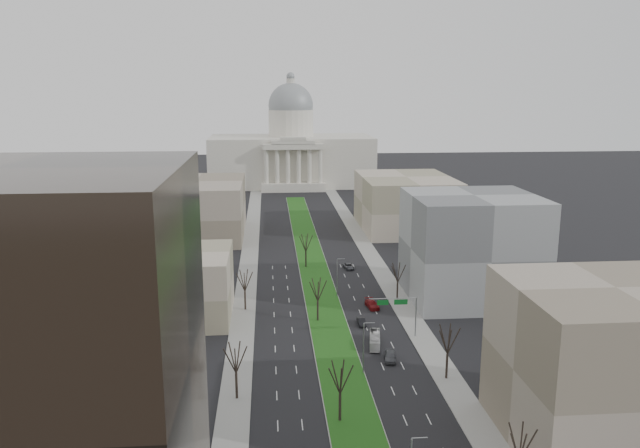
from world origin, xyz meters
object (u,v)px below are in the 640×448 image
car_grey_near (390,356)px  car_red (372,304)px  car_grey_far (349,266)px  car_black (361,322)px  box_van (375,340)px

car_grey_near → car_red: car_grey_near is taller
car_grey_far → car_red: bearing=-95.1°
car_black → car_red: car_red is taller
car_black → car_red: size_ratio=0.75×
car_black → car_grey_far: (2.60, 40.53, 0.00)m
car_grey_far → box_van: box_van is taller
car_grey_near → box_van: 7.02m
car_grey_near → car_grey_far: (0.07, 57.78, -0.15)m
car_red → car_grey_near: bearing=-100.4°
car_grey_near → car_grey_far: bearing=99.0°
car_red → car_grey_far: bearing=84.7°
car_grey_near → car_grey_far: size_ratio=1.00×
car_black → box_van: (0.97, -10.42, 0.44)m
car_grey_near → car_black: car_grey_near is taller
car_black → box_van: box_van is taller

